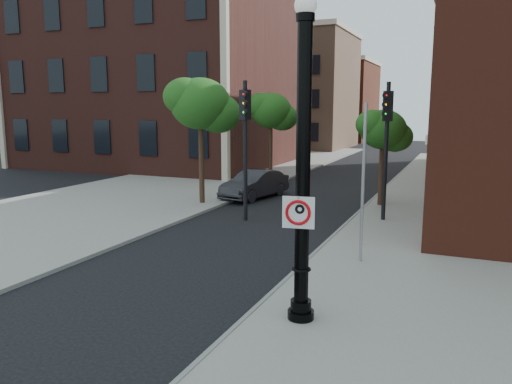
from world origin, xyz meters
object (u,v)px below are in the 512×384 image
at_px(traffic_signal_right, 387,129).
at_px(lamppost, 303,180).
at_px(parked_car, 255,184).
at_px(no_parking_sign, 299,212).
at_px(traffic_signal_left, 245,128).

bearing_deg(traffic_signal_right, lamppost, -110.35).
xyz_separation_m(lamppost, traffic_signal_right, (0.08, 10.03, 0.60)).
xyz_separation_m(lamppost, parked_car, (-6.59, 12.92, -2.33)).
relative_size(lamppost, no_parking_sign, 10.15).
distance_m(no_parking_sign, parked_car, 14.74).
height_order(parked_car, traffic_signal_right, traffic_signal_right).
distance_m(lamppost, traffic_signal_right, 10.05).
xyz_separation_m(lamppost, traffic_signal_left, (-5.00, 8.30, 0.64)).
bearing_deg(no_parking_sign, lamppost, 71.12).
xyz_separation_m(no_parking_sign, parked_car, (-6.56, 13.09, -1.71)).
bearing_deg(parked_car, lamppost, -51.22).
bearing_deg(traffic_signal_left, lamppost, -34.61).
bearing_deg(traffic_signal_left, no_parking_sign, -35.24).
relative_size(parked_car, traffic_signal_left, 0.77).
bearing_deg(lamppost, parked_car, 117.01).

